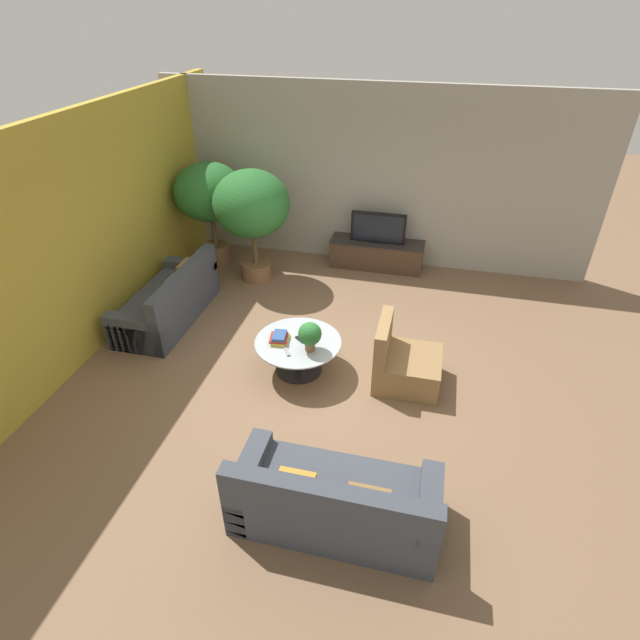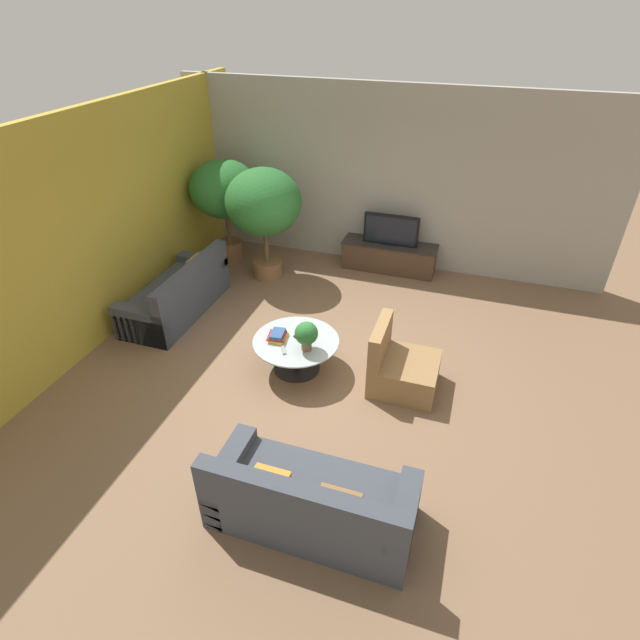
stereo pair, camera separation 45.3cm
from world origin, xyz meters
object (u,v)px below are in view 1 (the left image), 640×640
at_px(media_console, 376,254).
at_px(couch_by_wall, 170,302).
at_px(armchair_wicker, 404,364).
at_px(potted_palm_corner, 252,207).
at_px(potted_palm_tall, 209,195).
at_px(couch_near_entry, 335,502).
at_px(television, 378,228).
at_px(coffee_table, 298,350).
at_px(potted_plant_tabletop, 310,335).

distance_m(media_console, couch_by_wall, 3.65).
xyz_separation_m(armchair_wicker, potted_palm_corner, (-2.71, 2.15, 1.00)).
bearing_deg(potted_palm_tall, couch_near_entry, -55.62).
xyz_separation_m(television, armchair_wicker, (0.78, -3.04, -0.47)).
bearing_deg(armchair_wicker, television, 14.37).
xyz_separation_m(couch_near_entry, potted_palm_tall, (-3.17, 4.63, 1.00)).
relative_size(couch_near_entry, potted_palm_tall, 1.02).
xyz_separation_m(coffee_table, potted_palm_tall, (-2.24, 2.55, 0.97)).
relative_size(coffee_table, potted_palm_corner, 0.59).
relative_size(armchair_wicker, potted_palm_tall, 0.47).
distance_m(television, couch_by_wall, 3.68).
height_order(television, armchair_wicker, television).
height_order(armchair_wicker, potted_plant_tabletop, armchair_wicker).
height_order(television, potted_plant_tabletop, television).
xyz_separation_m(television, potted_palm_corner, (-1.93, -0.90, 0.53)).
xyz_separation_m(potted_palm_corner, potted_plant_tabletop, (1.57, -2.37, -0.59)).
relative_size(television, armchair_wicker, 1.09).
height_order(couch_by_wall, potted_plant_tabletop, couch_by_wall).
bearing_deg(potted_plant_tabletop, couch_by_wall, 159.97).
bearing_deg(couch_near_entry, armchair_wicker, -100.57).
xyz_separation_m(media_console, couch_by_wall, (-2.75, -2.40, 0.03)).
bearing_deg(potted_palm_corner, media_console, 24.98).
relative_size(media_console, potted_plant_tabletop, 4.25).
bearing_deg(potted_plant_tabletop, potted_palm_tall, 132.18).
distance_m(media_console, television, 0.49).
bearing_deg(media_console, coffee_table, -100.03).
bearing_deg(potted_palm_corner, television, 24.94).
distance_m(television, potted_plant_tabletop, 3.29).
xyz_separation_m(television, potted_plant_tabletop, (-0.36, -3.27, -0.06)).
xyz_separation_m(coffee_table, potted_plant_tabletop, (0.19, -0.14, 0.36)).
bearing_deg(media_console, armchair_wicker, -75.63).
relative_size(television, potted_palm_tall, 0.51).
distance_m(coffee_table, potted_palm_corner, 2.79).
bearing_deg(armchair_wicker, potted_plant_tabletop, 101.15).
xyz_separation_m(television, couch_by_wall, (-2.75, -2.40, -0.46)).
distance_m(media_console, couch_near_entry, 5.23).
relative_size(couch_by_wall, potted_palm_corner, 1.01).
bearing_deg(potted_plant_tabletop, coffee_table, 144.56).
bearing_deg(armchair_wicker, coffee_table, 93.77).
distance_m(coffee_table, potted_palm_tall, 3.53).
height_order(television, coffee_table, television).
bearing_deg(coffee_table, media_console, 79.97).
xyz_separation_m(media_console, potted_plant_tabletop, (-0.36, -3.27, 0.43)).
distance_m(armchair_wicker, potted_palm_corner, 3.60).
bearing_deg(media_console, potted_plant_tabletop, -96.31).
relative_size(couch_by_wall, potted_palm_tall, 1.03).
xyz_separation_m(media_console, television, (-0.00, -0.00, 0.49)).
bearing_deg(television, potted_plant_tabletop, -96.31).
relative_size(coffee_table, potted_palm_tall, 0.60).
height_order(couch_near_entry, armchair_wicker, armchair_wicker).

